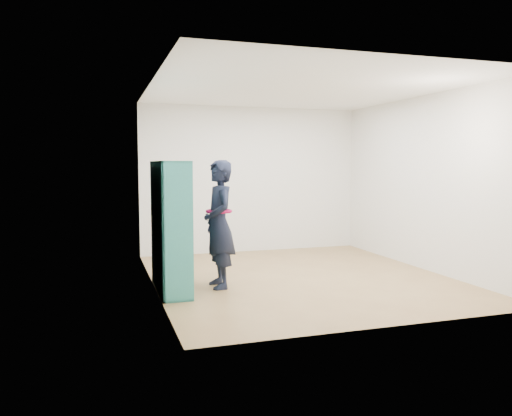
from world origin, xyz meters
name	(u,v)px	position (x,y,z in m)	size (l,w,h in m)	color
floor	(299,277)	(0.00, 0.00, 0.00)	(4.50, 4.50, 0.00)	olive
ceiling	(301,89)	(0.00, 0.00, 2.60)	(4.50, 4.50, 0.00)	white
wall_left	(153,187)	(-2.00, 0.00, 1.30)	(0.02, 4.50, 2.60)	white
wall_right	(423,183)	(2.00, 0.00, 1.30)	(0.02, 4.50, 2.60)	white
wall_back	(252,180)	(0.00, 2.25, 1.30)	(4.00, 0.02, 2.60)	white
wall_front	(392,194)	(0.00, -2.25, 1.30)	(4.00, 0.02, 2.60)	white
bookshelf	(168,228)	(-1.84, -0.18, 0.79)	(0.35, 1.21, 1.62)	teal
person	(219,224)	(-1.20, -0.20, 0.82)	(0.41, 0.61, 1.63)	black
smartphone	(207,216)	(-1.34, -0.13, 0.93)	(0.02, 0.10, 0.14)	silver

